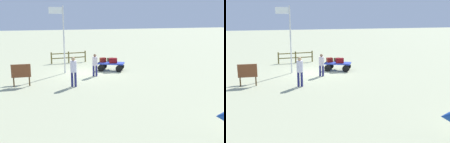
# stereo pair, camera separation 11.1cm
# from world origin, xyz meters

# --- Properties ---
(ground_plane) EXTENTS (120.00, 120.00, 0.00)m
(ground_plane) POSITION_xyz_m (0.00, 0.00, 0.00)
(ground_plane) COLOR #AEB18B
(luggage_cart) EXTENTS (2.18, 1.84, 0.62)m
(luggage_cart) POSITION_xyz_m (-1.84, -0.32, 0.44)
(luggage_cart) COLOR #2D43BF
(luggage_cart) RESTS_ON ground
(suitcase_navy) EXTENTS (0.50, 0.41, 0.25)m
(suitcase_navy) POSITION_xyz_m (-2.01, -0.98, 0.75)
(suitcase_navy) COLOR #40361A
(suitcase_navy) RESTS_ON luggage_cart
(suitcase_tan) EXTENTS (0.60, 0.40, 0.38)m
(suitcase_tan) POSITION_xyz_m (-1.93, -0.07, 0.81)
(suitcase_tan) COLOR maroon
(suitcase_tan) RESTS_ON luggage_cart
(suitcase_olive) EXTENTS (0.45, 0.38, 0.34)m
(suitcase_olive) POSITION_xyz_m (-1.30, -0.69, 0.79)
(suitcase_olive) COLOR maroon
(suitcase_olive) RESTS_ON luggage_cart
(worker_lead) EXTENTS (0.47, 0.47, 1.78)m
(worker_lead) POSITION_xyz_m (1.69, 3.63, 1.07)
(worker_lead) COLOR navy
(worker_lead) RESTS_ON ground
(worker_trailing) EXTENTS (0.44, 0.44, 1.57)m
(worker_trailing) POSITION_xyz_m (-0.19, 1.26, 0.92)
(worker_trailing) COLOR navy
(worker_trailing) RESTS_ON ground
(flagpole) EXTENTS (1.04, 0.10, 4.84)m
(flagpole) POSITION_xyz_m (1.78, -0.41, 2.87)
(flagpole) COLOR silver
(flagpole) RESTS_ON ground
(signboard) EXTENTS (1.12, 0.13, 1.34)m
(signboard) POSITION_xyz_m (4.66, 2.63, 0.87)
(signboard) COLOR #4C3319
(signboard) RESTS_ON ground
(wooden_fence) EXTENTS (3.17, 0.33, 1.01)m
(wooden_fence) POSITION_xyz_m (0.75, -4.75, 0.58)
(wooden_fence) COLOR brown
(wooden_fence) RESTS_ON ground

